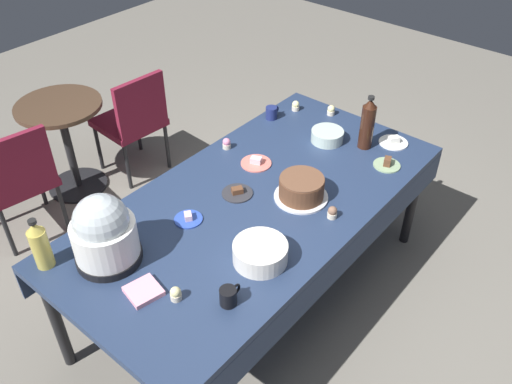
{
  "coord_description": "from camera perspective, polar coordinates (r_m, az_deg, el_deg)",
  "views": [
    {
      "loc": [
        -1.71,
        -1.43,
        2.56
      ],
      "look_at": [
        0.0,
        0.0,
        0.8
      ],
      "focal_mm": 37.92,
      "sensor_mm": 36.0,
      "label": 1
    }
  ],
  "objects": [
    {
      "name": "cupcake_vanilla",
      "position": [
        3.65,
        4.21,
        9.05
      ],
      "size": [
        0.05,
        0.05,
        0.07
      ],
      "color": "beige",
      "rests_on": "potluck_table"
    },
    {
      "name": "dessert_plate_charcoal",
      "position": [
        2.9,
        -1.99,
        -0.05
      ],
      "size": [
        0.17,
        0.17,
        0.04
      ],
      "color": "#2D2D33",
      "rests_on": "potluck_table"
    },
    {
      "name": "soda_bottle_cola",
      "position": [
        3.26,
        11.67,
        7.05
      ],
      "size": [
        0.08,
        0.08,
        0.34
      ],
      "color": "#33190F",
      "rests_on": "potluck_table"
    },
    {
      "name": "potluck_table",
      "position": [
        2.91,
        0.0,
        -1.73
      ],
      "size": [
        2.2,
        1.1,
        0.75
      ],
      "color": "navy",
      "rests_on": "ground"
    },
    {
      "name": "cupcake_lemon",
      "position": [
        3.25,
        -3.11,
        5.12
      ],
      "size": [
        0.05,
        0.05,
        0.07
      ],
      "color": "beige",
      "rests_on": "potluck_table"
    },
    {
      "name": "dessert_plate_white",
      "position": [
        3.41,
        14.3,
        5.17
      ],
      "size": [
        0.18,
        0.18,
        0.05
      ],
      "color": "white",
      "rests_on": "potluck_table"
    },
    {
      "name": "dessert_plate_coral",
      "position": [
        3.12,
        0.01,
        3.14
      ],
      "size": [
        0.18,
        0.18,
        0.04
      ],
      "color": "#E07266",
      "rests_on": "potluck_table"
    },
    {
      "name": "ground",
      "position": [
        3.39,
        0.0,
        -10.66
      ],
      "size": [
        9.0,
        9.0,
        0.0
      ],
      "primitive_type": "plane",
      "color": "slate"
    },
    {
      "name": "dessert_plate_sage",
      "position": [
        3.2,
        13.65,
        2.89
      ],
      "size": [
        0.16,
        0.16,
        0.05
      ],
      "color": "#8CA87F",
      "rests_on": "potluck_table"
    },
    {
      "name": "ceramic_snack_bowl",
      "position": [
        2.5,
        0.45,
        -6.44
      ],
      "size": [
        0.26,
        0.26,
        0.1
      ],
      "primitive_type": "cylinder",
      "color": "silver",
      "rests_on": "potluck_table"
    },
    {
      "name": "cupcake_cocoa",
      "position": [
        3.62,
        7.92,
        8.53
      ],
      "size": [
        0.05,
        0.05,
        0.07
      ],
      "color": "beige",
      "rests_on": "potluck_table"
    },
    {
      "name": "paper_napkin_stack",
      "position": [
        2.44,
        -11.78,
        -10.2
      ],
      "size": [
        0.17,
        0.17,
        0.02
      ],
      "primitive_type": "cube",
      "rotation": [
        0.0,
        0.0,
        -0.21
      ],
      "color": "pink",
      "rests_on": "potluck_table"
    },
    {
      "name": "glass_salad_bowl",
      "position": [
        3.34,
        7.52,
        5.9
      ],
      "size": [
        0.2,
        0.2,
        0.07
      ],
      "primitive_type": "cylinder",
      "color": "#B2C6BC",
      "rests_on": "potluck_table"
    },
    {
      "name": "dessert_plate_cobalt",
      "position": [
        2.76,
        -7.15,
        -2.78
      ],
      "size": [
        0.15,
        0.15,
        0.04
      ],
      "color": "#2D4CB2",
      "rests_on": "potluck_table"
    },
    {
      "name": "soda_bottle_ginger_ale",
      "position": [
        2.62,
        -21.83,
        -5.19
      ],
      "size": [
        0.08,
        0.08,
        0.27
      ],
      "color": "gold",
      "rests_on": "potluck_table"
    },
    {
      "name": "coffee_mug_black",
      "position": [
        2.34,
        -2.9,
        -10.92
      ],
      "size": [
        0.11,
        0.08,
        0.08
      ],
      "color": "black",
      "rests_on": "potluck_table"
    },
    {
      "name": "frosted_layer_cake",
      "position": [
        2.85,
        4.82,
        0.38
      ],
      "size": [
        0.29,
        0.29,
        0.13
      ],
      "color": "silver",
      "rests_on": "potluck_table"
    },
    {
      "name": "slow_cooker",
      "position": [
        2.52,
        -15.75,
        -4.17
      ],
      "size": [
        0.31,
        0.31,
        0.36
      ],
      "color": "black",
      "rests_on": "potluck_table"
    },
    {
      "name": "cupcake_rose",
      "position": [
        2.77,
        8.05,
        -2.15
      ],
      "size": [
        0.05,
        0.05,
        0.07
      ],
      "color": "beige",
      "rests_on": "potluck_table"
    },
    {
      "name": "maroon_chair_left",
      "position": [
        3.79,
        -23.87,
        1.49
      ],
      "size": [
        0.5,
        0.5,
        0.85
      ],
      "color": "maroon",
      "rests_on": "ground"
    },
    {
      "name": "maroon_chair_right",
      "position": [
        4.18,
        -12.8,
        7.62
      ],
      "size": [
        0.47,
        0.47,
        0.85
      ],
      "color": "maroon",
      "rests_on": "ground"
    },
    {
      "name": "cupcake_mint",
      "position": [
        2.38,
        -8.46,
        -10.57
      ],
      "size": [
        0.05,
        0.05,
        0.07
      ],
      "color": "beige",
      "rests_on": "potluck_table"
    },
    {
      "name": "round_cafe_table",
      "position": [
        4.14,
        -19.53,
        6.06
      ],
      "size": [
        0.6,
        0.6,
        0.72
      ],
      "color": "#473323",
      "rests_on": "ground"
    },
    {
      "name": "coffee_mug_navy",
      "position": [
        3.55,
        1.66,
        8.37
      ],
      "size": [
        0.11,
        0.07,
        0.08
      ],
      "color": "navy",
      "rests_on": "potluck_table"
    }
  ]
}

